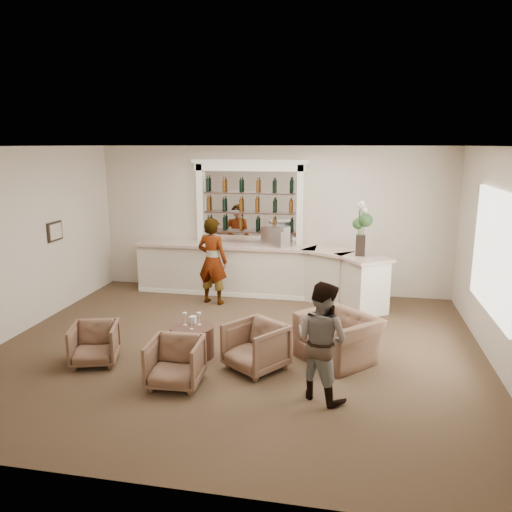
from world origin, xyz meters
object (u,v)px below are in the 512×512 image
(sommelier, at_px, (212,261))
(armchair_center, at_px, (175,362))
(armchair_far, at_px, (338,338))
(flower_vase, at_px, (361,225))
(espresso_machine, at_px, (276,236))
(armchair_right, at_px, (256,346))
(armchair_left, at_px, (95,344))
(guest, at_px, (322,341))
(cocktail_table, at_px, (192,341))
(bar_counter, at_px, (261,271))

(sommelier, relative_size, armchair_center, 2.49)
(armchair_far, xyz_separation_m, flower_vase, (0.32, 2.56, 1.39))
(espresso_machine, bearing_deg, armchair_right, -64.71)
(armchair_right, bearing_deg, armchair_left, -137.90)
(armchair_left, distance_m, espresso_machine, 4.69)
(flower_vase, bearing_deg, armchair_far, -97.18)
(armchair_right, distance_m, espresso_machine, 3.88)
(armchair_left, bearing_deg, armchair_center, -34.10)
(armchair_left, height_order, flower_vase, flower_vase)
(guest, bearing_deg, sommelier, -23.57)
(armchair_far, relative_size, espresso_machine, 2.23)
(cocktail_table, xyz_separation_m, armchair_left, (-1.39, -0.55, 0.07))
(bar_counter, distance_m, armchair_left, 4.39)
(guest, relative_size, espresso_machine, 3.22)
(flower_vase, bearing_deg, armchair_center, -123.31)
(bar_counter, height_order, cocktail_table, bar_counter)
(guest, height_order, flower_vase, flower_vase)
(sommelier, height_order, armchair_left, sommelier)
(cocktail_table, xyz_separation_m, espresso_machine, (0.81, 3.46, 1.11))
(flower_vase, bearing_deg, sommelier, -177.14)
(bar_counter, relative_size, armchair_right, 7.20)
(espresso_machine, bearing_deg, cocktail_table, -82.22)
(bar_counter, relative_size, guest, 3.55)
(armchair_right, relative_size, flower_vase, 0.73)
(cocktail_table, distance_m, armchair_right, 1.14)
(armchair_right, distance_m, flower_vase, 3.77)
(armchair_left, bearing_deg, armchair_far, -4.22)
(bar_counter, bearing_deg, espresso_machine, 9.51)
(bar_counter, relative_size, sommelier, 3.09)
(guest, xyz_separation_m, armchair_left, (-3.50, 0.40, -0.49))
(sommelier, relative_size, armchair_left, 2.65)
(sommelier, height_order, flower_vase, flower_vase)
(armchair_right, bearing_deg, cocktail_table, -158.50)
(bar_counter, bearing_deg, armchair_center, -95.20)
(armchair_left, distance_m, flower_vase, 5.47)
(armchair_left, relative_size, espresso_machine, 1.40)
(espresso_machine, relative_size, flower_vase, 0.46)
(cocktail_table, bearing_deg, sommelier, 98.83)
(armchair_right, bearing_deg, sommelier, 152.76)
(sommelier, height_order, armchair_far, sommelier)
(armchair_far, bearing_deg, cocktail_table, -129.02)
(armchair_center, bearing_deg, sommelier, 94.66)
(espresso_machine, xyz_separation_m, flower_vase, (1.81, -0.60, 0.40))
(sommelier, xyz_separation_m, armchair_right, (1.52, -2.99, -0.56))
(armchair_center, bearing_deg, flower_vase, 53.60)
(cocktail_table, distance_m, sommelier, 2.83)
(bar_counter, relative_size, armchair_far, 5.12)
(bar_counter, distance_m, sommelier, 1.19)
(armchair_left, relative_size, armchair_far, 0.63)
(cocktail_table, distance_m, armchair_center, 1.01)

